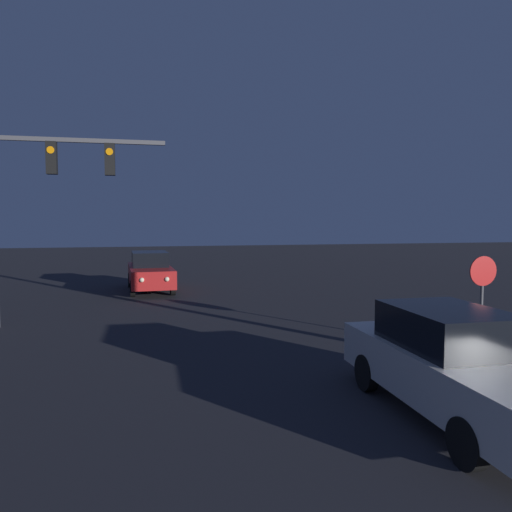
{
  "coord_description": "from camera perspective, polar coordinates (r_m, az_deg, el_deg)",
  "views": [
    {
      "loc": [
        -2.49,
        3.31,
        3.0
      ],
      "look_at": [
        0.0,
        14.04,
        2.2
      ],
      "focal_mm": 35.0,
      "sensor_mm": 36.0,
      "label": 1
    }
  ],
  "objects": [
    {
      "name": "car_far",
      "position": [
        21.43,
        -12.0,
        -1.75
      ],
      "size": [
        1.91,
        4.74,
        1.64
      ],
      "rotation": [
        0.0,
        0.0,
        3.19
      ],
      "color": "#B21E1E",
      "rests_on": "ground_plane"
    },
    {
      "name": "car_near",
      "position": [
        8.27,
        21.63,
        -11.41
      ],
      "size": [
        1.79,
        4.7,
        1.64
      ],
      "rotation": [
        0.0,
        0.0,
        3.13
      ],
      "color": "beige",
      "rests_on": "ground_plane"
    },
    {
      "name": "stop_sign",
      "position": [
        12.26,
        24.45,
        -3.14
      ],
      "size": [
        0.67,
        0.07,
        2.19
      ],
      "color": "#4C4C51",
      "rests_on": "ground_plane"
    },
    {
      "name": "traffic_signal_mast",
      "position": [
        15.26,
        -23.51,
        7.47
      ],
      "size": [
        4.78,
        0.3,
        5.94
      ],
      "color": "#4C4C51",
      "rests_on": "ground_plane"
    }
  ]
}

